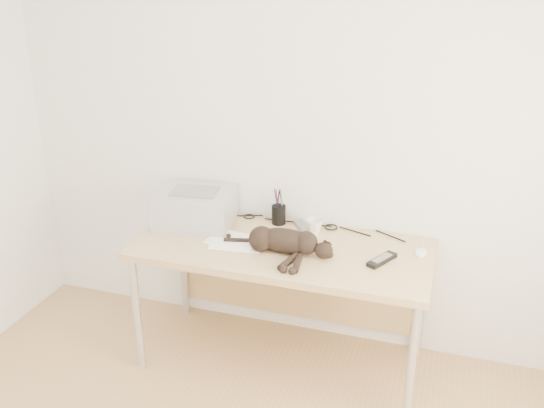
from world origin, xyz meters
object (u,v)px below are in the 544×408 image
(desk, at_px, (286,261))
(mug, at_px, (314,227))
(printer, at_px, (195,207))
(mouse, at_px, (421,251))
(cat, at_px, (282,242))
(pen_cup, at_px, (279,214))

(desk, relative_size, mug, 17.01)
(printer, height_order, mouse, printer)
(desk, relative_size, mouse, 14.32)
(printer, height_order, mug, printer)
(printer, height_order, cat, printer)
(mug, xyz_separation_m, pen_cup, (-0.23, 0.08, 0.01))
(printer, distance_m, mug, 0.70)
(pen_cup, xyz_separation_m, mouse, (0.83, -0.14, -0.04))
(printer, xyz_separation_m, mouse, (1.29, -0.00, -0.08))
(pen_cup, bearing_deg, mouse, -9.68)
(printer, bearing_deg, pen_cup, 16.57)
(cat, bearing_deg, pen_cup, 110.49)
(cat, relative_size, mug, 6.57)
(cat, height_order, mouse, cat)
(printer, xyz_separation_m, mug, (0.70, 0.06, -0.05))
(cat, xyz_separation_m, mouse, (0.70, 0.21, -0.04))
(desk, bearing_deg, cat, -83.34)
(cat, distance_m, pen_cup, 0.37)
(printer, relative_size, pen_cup, 2.26)
(desk, bearing_deg, pen_cup, 118.76)
(desk, distance_m, mouse, 0.74)
(cat, bearing_deg, desk, 97.52)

